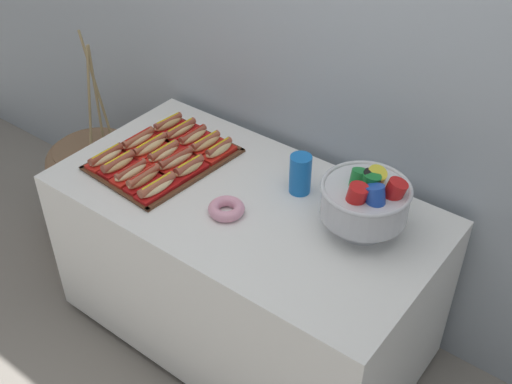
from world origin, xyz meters
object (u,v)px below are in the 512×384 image
floor_vase (102,192)px  cup_stack (300,174)px  hot_dog_3 (144,179)px  hot_dog_6 (151,147)px  hot_dog_9 (189,168)px  buffet_table (245,266)px  hot_dog_14 (219,150)px  hot_dog_5 (138,140)px  hot_dog_7 (163,154)px  punch_bowl (366,199)px  hot_dog_0 (106,157)px  hot_dog_4 (157,187)px  hot_dog_8 (176,160)px  donut (226,209)px  hot_dog_1 (118,164)px  hot_dog_13 (206,143)px  hot_dog_12 (193,137)px  hot_dog_2 (131,172)px  serving_tray (164,160)px  hot_dog_11 (180,131)px  hot_dog_10 (168,124)px

floor_vase → cup_stack: bearing=3.4°
hot_dog_3 → hot_dog_6: 0.22m
floor_vase → hot_dog_9: bearing=-8.4°
buffet_table → hot_dog_14: 0.48m
hot_dog_5 → cup_stack: 0.71m
hot_dog_6 → hot_dog_7: bearing=-3.9°
floor_vase → punch_bowl: size_ratio=3.53×
hot_dog_0 → hot_dog_4: bearing=-3.9°
hot_dog_9 → hot_dog_8: bearing=176.1°
hot_dog_8 → donut: size_ratio=1.43×
hot_dog_1 → hot_dog_13: 0.36m
hot_dog_0 → cup_stack: (0.71, 0.32, 0.04)m
cup_stack → hot_dog_7: bearing=-163.1°
hot_dog_13 → hot_dog_14: bearing=-3.9°
hot_dog_3 → hot_dog_9: hot_dog_3 is taller
hot_dog_12 → donut: hot_dog_12 is taller
hot_dog_2 → hot_dog_9: bearing=43.8°
hot_dog_4 → hot_dog_12: (-0.13, 0.34, -0.00)m
hot_dog_13 → hot_dog_9: bearing=-69.5°
serving_tray → donut: 0.42m
hot_dog_4 → hot_dog_8: size_ratio=0.95×
hot_dog_11 → serving_tray: bearing=-69.5°
hot_dog_1 → hot_dog_10: 0.34m
hot_dog_2 → hot_dog_3: size_ratio=1.01×
hot_dog_8 → hot_dog_12: hot_dog_8 is taller
hot_dog_10 → hot_dog_13: bearing=-3.9°
hot_dog_10 → donut: (0.55, -0.28, -0.01)m
hot_dog_3 → hot_dog_11: size_ratio=0.90×
hot_dog_14 → donut: (0.25, -0.26, -0.02)m
hot_dog_11 → hot_dog_13: 0.15m
hot_dog_7 → hot_dog_6: bearing=176.1°
hot_dog_12 → hot_dog_9: bearing=-51.6°
hot_dog_1 → hot_dog_8: bearing=43.8°
hot_dog_8 → hot_dog_6: bearing=176.1°
hot_dog_1 → hot_dog_9: size_ratio=1.01×
serving_tray → hot_dog_9: size_ratio=3.45×
hot_dog_2 → hot_dog_4: 0.15m
hot_dog_10 → hot_dog_13: (0.22, -0.02, -0.00)m
hot_dog_2 → hot_dog_14: (0.17, 0.32, 0.00)m
donut → hot_dog_9: bearing=160.5°
hot_dog_3 → hot_dog_5: hot_dog_3 is taller
hot_dog_8 → hot_dog_13: (0.01, 0.16, -0.00)m
hot_dog_7 → hot_dog_12: 0.17m
hot_dog_1 → hot_dog_11: bearing=86.1°
hot_dog_4 → punch_bowl: 0.77m
hot_dog_11 → hot_dog_12: size_ratio=1.16×
hot_dog_1 → hot_dog_13: bearing=61.7°
hot_dog_13 → donut: hot_dog_13 is taller
hot_dog_11 → hot_dog_13: hot_dog_13 is taller
hot_dog_3 → hot_dog_12: (-0.05, 0.33, -0.00)m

